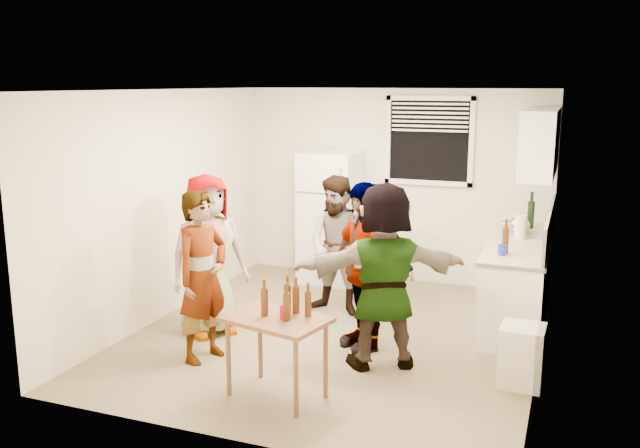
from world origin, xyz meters
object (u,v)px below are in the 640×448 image
at_px(wine_bottle, 530,228).
at_px(beer_bottle_table, 308,316).
at_px(blue_cup, 502,255).
at_px(trash_bin, 521,358).
at_px(guest_black, 362,347).
at_px(kettle, 518,234).
at_px(guest_grey, 211,332).
at_px(serving_table, 277,396).
at_px(red_cup, 285,318).
at_px(guest_stripe, 205,358).
at_px(guest_back_right, 373,315).
at_px(refrigerator, 330,217).
at_px(guest_orange, 382,365).
at_px(beer_bottle_counter, 505,253).
at_px(guest_back_left, 339,313).

height_order(wine_bottle, beer_bottle_table, wine_bottle).
height_order(blue_cup, beer_bottle_table, blue_cup).
distance_m(trash_bin, guest_black, 1.59).
xyz_separation_m(kettle, guest_grey, (-2.91, -1.86, -0.90)).
bearing_deg(serving_table, red_cup, 10.65).
relative_size(trash_bin, guest_stripe, 0.33).
xyz_separation_m(trash_bin, guest_back_right, (-1.70, 1.27, -0.25)).
bearing_deg(beer_bottle_table, trash_bin, 26.53).
bearing_deg(wine_bottle, refrigerator, 179.40).
height_order(blue_cup, serving_table, blue_cup).
distance_m(kettle, serving_table, 3.51).
height_order(guest_back_right, guest_orange, guest_back_right).
height_order(refrigerator, serving_table, refrigerator).
bearing_deg(beer_bottle_table, guest_black, 84.33).
bearing_deg(serving_table, beer_bottle_table, 28.07).
relative_size(beer_bottle_counter, guest_stripe, 0.16).
distance_m(refrigerator, guest_black, 2.51).
bearing_deg(guest_back_right, beer_bottle_table, -82.08).
height_order(guest_grey, guest_back_left, guest_back_left).
bearing_deg(guest_back_left, guest_stripe, -107.67).
height_order(trash_bin, guest_grey, trash_bin).
bearing_deg(refrigerator, guest_black, -62.22).
height_order(kettle, red_cup, kettle).
xyz_separation_m(kettle, beer_bottle_counter, (-0.05, -0.97, 0.00)).
relative_size(guest_grey, guest_orange, 0.97).
relative_size(red_cup, guest_orange, 0.07).
height_order(beer_bottle_table, guest_back_left, beer_bottle_table).
distance_m(guest_black, guest_orange, 0.46).
relative_size(red_cup, guest_back_left, 0.08).
height_order(guest_stripe, guest_black, guest_black).
xyz_separation_m(red_cup, guest_stripe, (-1.04, 0.47, -0.69)).
bearing_deg(guest_black, serving_table, -64.07).
bearing_deg(beer_bottle_counter, beer_bottle_table, -126.01).
distance_m(red_cup, guest_black, 1.46).
height_order(wine_bottle, guest_back_left, wine_bottle).
bearing_deg(wine_bottle, guest_stripe, -133.55).
xyz_separation_m(red_cup, guest_grey, (-1.34, 1.09, -0.69)).
bearing_deg(beer_bottle_table, guest_orange, 62.82).
height_order(refrigerator, blue_cup, refrigerator).
relative_size(kettle, serving_table, 0.32).
xyz_separation_m(beer_bottle_table, guest_black, (0.11, 1.15, -0.69)).
xyz_separation_m(refrigerator, guest_black, (1.10, -2.09, -0.85)).
bearing_deg(guest_back_right, wine_bottle, 42.03).
relative_size(kettle, guest_stripe, 0.16).
bearing_deg(guest_back_left, beer_bottle_counter, 1.97).
height_order(red_cup, guest_stripe, red_cup).
bearing_deg(kettle, trash_bin, -76.00).
xyz_separation_m(refrigerator, guest_back_left, (0.55, -1.21, -0.85)).
height_order(kettle, guest_stripe, kettle).
height_order(kettle, blue_cup, kettle).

